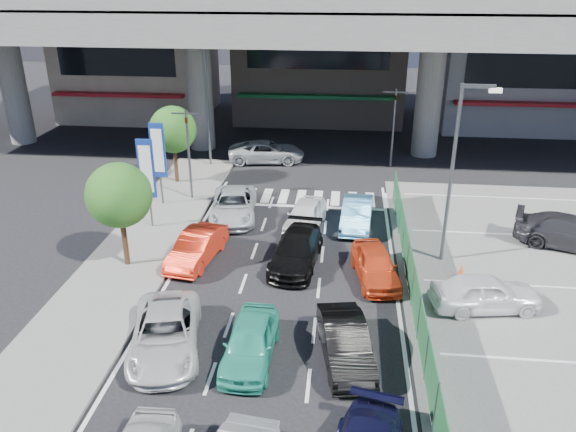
# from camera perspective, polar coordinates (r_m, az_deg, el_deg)

# --- Properties ---
(ground) EXTENTS (120.00, 120.00, 0.00)m
(ground) POSITION_cam_1_polar(r_m,az_deg,el_deg) (21.21, -1.72, -11.27)
(ground) COLOR black
(ground) RESTS_ON ground
(parking_lot) EXTENTS (12.00, 28.00, 0.06)m
(parking_lot) POSITION_cam_1_polar(r_m,az_deg,el_deg) (24.27, 26.05, -8.96)
(parking_lot) COLOR #5F5F5C
(parking_lot) RESTS_ON ground
(sidewalk_left) EXTENTS (4.00, 30.00, 0.12)m
(sidewalk_left) POSITION_cam_1_polar(r_m,az_deg,el_deg) (26.17, -15.94, -4.77)
(sidewalk_left) COLOR #5F5F5C
(sidewalk_left) RESTS_ON ground
(fence_run) EXTENTS (0.16, 22.00, 1.80)m
(fence_run) POSITION_cam_1_polar(r_m,az_deg,el_deg) (21.59, 12.85, -8.38)
(fence_run) COLOR #1D562E
(fence_run) RESTS_ON ground
(expressway) EXTENTS (64.00, 14.00, 10.75)m
(expressway) POSITION_cam_1_polar(r_m,az_deg,el_deg) (39.39, 2.61, 18.88)
(expressway) COLOR #62625E
(expressway) RESTS_ON ground
(building_west) EXTENTS (12.00, 10.90, 13.00)m
(building_west) POSITION_cam_1_polar(r_m,az_deg,el_deg) (52.79, -15.11, 16.93)
(building_west) COLOR gray
(building_west) RESTS_ON ground
(building_center) EXTENTS (14.00, 10.90, 15.00)m
(building_center) POSITION_cam_1_polar(r_m,az_deg,el_deg) (50.41, 3.42, 18.52)
(building_center) COLOR gray
(building_center) RESTS_ON ground
(building_east) EXTENTS (12.00, 10.90, 12.00)m
(building_east) POSITION_cam_1_polar(r_m,az_deg,el_deg) (51.34, 22.14, 15.30)
(building_east) COLOR gray
(building_east) RESTS_ON ground
(traffic_light_left) EXTENTS (1.60, 1.24, 5.20)m
(traffic_light_left) POSITION_cam_1_polar(r_m,az_deg,el_deg) (31.52, -10.20, 8.32)
(traffic_light_left) COLOR #595B60
(traffic_light_left) RESTS_ON ground
(traffic_light_right) EXTENTS (1.60, 1.24, 5.20)m
(traffic_light_right) POSITION_cam_1_polar(r_m,az_deg,el_deg) (37.22, 10.79, 10.66)
(traffic_light_right) COLOR #595B60
(traffic_light_right) RESTS_ON ground
(street_lamp_right) EXTENTS (1.65, 0.22, 8.00)m
(street_lamp_right) POSITION_cam_1_polar(r_m,az_deg,el_deg) (24.78, 16.83, 5.39)
(street_lamp_right) COLOR #595B60
(street_lamp_right) RESTS_ON ground
(street_lamp_left) EXTENTS (1.65, 0.22, 8.00)m
(street_lamp_left) POSITION_cam_1_polar(r_m,az_deg,el_deg) (37.00, -7.97, 12.09)
(street_lamp_left) COLOR #595B60
(street_lamp_left) RESTS_ON ground
(signboard_near) EXTENTS (0.80, 0.14, 4.70)m
(signboard_near) POSITION_cam_1_polar(r_m,az_deg,el_deg) (28.45, -14.16, 4.41)
(signboard_near) COLOR #595B60
(signboard_near) RESTS_ON ground
(signboard_far) EXTENTS (0.80, 0.14, 4.70)m
(signboard_far) POSITION_cam_1_polar(r_m,az_deg,el_deg) (31.26, -13.06, 6.28)
(signboard_far) COLOR #595B60
(signboard_far) RESTS_ON ground
(tree_near) EXTENTS (2.80, 2.80, 4.80)m
(tree_near) POSITION_cam_1_polar(r_m,az_deg,el_deg) (24.80, -16.80, 2.00)
(tree_near) COLOR #382314
(tree_near) RESTS_ON ground
(tree_far) EXTENTS (2.80, 2.80, 4.80)m
(tree_far) POSITION_cam_1_polar(r_m,az_deg,el_deg) (34.43, -11.61, 8.58)
(tree_far) COLOR #382314
(tree_far) RESTS_ON ground
(sedan_white_mid_left) EXTENTS (3.33, 5.35, 1.38)m
(sedan_white_mid_left) POSITION_cam_1_polar(r_m,az_deg,el_deg) (20.18, -12.36, -11.57)
(sedan_white_mid_left) COLOR silver
(sedan_white_mid_left) RESTS_ON ground
(taxi_teal_mid) EXTENTS (1.71, 4.08, 1.38)m
(taxi_teal_mid) POSITION_cam_1_polar(r_m,az_deg,el_deg) (19.37, -3.87, -12.67)
(taxi_teal_mid) COLOR teal
(taxi_teal_mid) RESTS_ON ground
(hatch_black_mid_right) EXTENTS (2.21, 4.39, 1.38)m
(hatch_black_mid_right) POSITION_cam_1_polar(r_m,az_deg,el_deg) (19.39, 5.84, -12.71)
(hatch_black_mid_right) COLOR black
(hatch_black_mid_right) RESTS_ON ground
(taxi_orange_left) EXTENTS (2.13, 4.37, 1.38)m
(taxi_orange_left) POSITION_cam_1_polar(r_m,az_deg,el_deg) (25.61, -9.23, -3.16)
(taxi_orange_left) COLOR red
(taxi_orange_left) RESTS_ON ground
(sedan_black_mid) EXTENTS (2.39, 4.92, 1.38)m
(sedan_black_mid) POSITION_cam_1_polar(r_m,az_deg,el_deg) (25.01, 0.86, -3.52)
(sedan_black_mid) COLOR black
(sedan_black_mid) RESTS_ON ground
(taxi_orange_right) EXTENTS (2.33, 4.28, 1.38)m
(taxi_orange_right) POSITION_cam_1_polar(r_m,az_deg,el_deg) (24.12, 8.87, -4.95)
(taxi_orange_right) COLOR red
(taxi_orange_right) RESTS_ON ground
(wagon_silver_front_left) EXTENTS (2.93, 5.22, 1.38)m
(wagon_silver_front_left) POSITION_cam_1_polar(r_m,az_deg,el_deg) (29.84, -5.56, 1.08)
(wagon_silver_front_left) COLOR silver
(wagon_silver_front_left) RESTS_ON ground
(sedan_white_front_mid) EXTENTS (2.28, 4.26, 1.38)m
(sedan_white_front_mid) POSITION_cam_1_polar(r_m,az_deg,el_deg) (28.55, 1.75, 0.10)
(sedan_white_front_mid) COLOR white
(sedan_white_front_mid) RESTS_ON ground
(kei_truck_front_right) EXTENTS (1.76, 4.28, 1.38)m
(kei_truck_front_right) POSITION_cam_1_polar(r_m,az_deg,el_deg) (28.91, 7.00, 0.24)
(kei_truck_front_right) COLOR #54A4D4
(kei_truck_front_right) RESTS_ON ground
(crossing_wagon_silver) EXTENTS (5.38, 2.95, 1.43)m
(crossing_wagon_silver) POSITION_cam_1_polar(r_m,az_deg,el_deg) (38.54, -2.20, 6.55)
(crossing_wagon_silver) COLOR #B3B7BB
(crossing_wagon_silver) RESTS_ON ground
(parked_sedan_white) EXTENTS (4.41, 2.34, 1.43)m
(parked_sedan_white) POSITION_cam_1_polar(r_m,az_deg,el_deg) (23.06, 19.45, -7.35)
(parked_sedan_white) COLOR white
(parked_sedan_white) RESTS_ON parking_lot
(parked_sedan_dgrey) EXTENTS (5.53, 3.63, 1.49)m
(parked_sedan_dgrey) POSITION_cam_1_polar(r_m,az_deg,el_deg) (29.59, 26.89, -1.51)
(parked_sedan_dgrey) COLOR #2E2D32
(parked_sedan_dgrey) RESTS_ON parking_lot
(traffic_cone) EXTENTS (0.36, 0.36, 0.63)m
(traffic_cone) POSITION_cam_1_polar(r_m,az_deg,el_deg) (25.11, 17.18, -5.40)
(traffic_cone) COLOR #E4480C
(traffic_cone) RESTS_ON parking_lot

